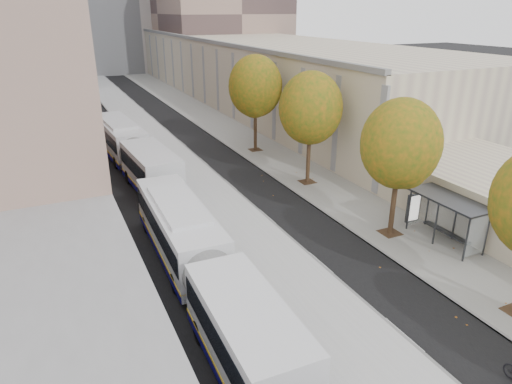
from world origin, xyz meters
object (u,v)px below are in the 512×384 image
bus_shelter (451,205)px  bus_near (202,264)px  distant_car (99,124)px  bus_far (131,149)px

bus_shelter → bus_near: size_ratio=0.26×
bus_near → distant_car: bus_near is taller
bus_shelter → distant_car: (-13.72, 33.58, -1.47)m
bus_near → bus_far: bearing=89.6°
distant_car → bus_shelter: bearing=-82.5°
bus_near → distant_car: (-0.21, 32.57, -0.80)m
bus_near → distant_car: size_ratio=3.97×
bus_near → bus_far: 18.68m
distant_car → bus_near: bearing=-104.4°
bus_shelter → distant_car: size_ratio=1.04×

